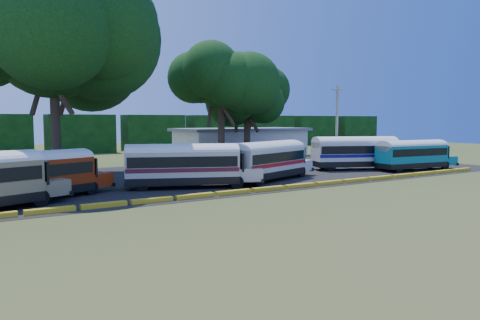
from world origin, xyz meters
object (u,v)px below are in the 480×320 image
bus_cream_west (185,163)px  bus_white_red (269,158)px  tree_west (53,34)px  bus_red (34,172)px  bus_teal (413,153)px

bus_cream_west → bus_white_red: 7.86m
bus_cream_west → tree_west: tree_west is taller
bus_red → bus_teal: bearing=-24.4°
bus_white_red → bus_red: bearing=159.1°
bus_red → bus_teal: (35.66, -1.60, -0.05)m
bus_teal → bus_cream_west: bearing=-176.6°
bus_red → tree_west: (3.44, 10.14, 10.54)m
bus_teal → bus_red: bearing=-175.9°
bus_red → tree_west: tree_west is taller
tree_west → bus_white_red: bearing=-34.4°
bus_red → bus_cream_west: bus_cream_west is taller
bus_cream_west → bus_white_red: bearing=22.8°
bus_red → bus_white_red: bearing=-22.2°
bus_cream_west → bus_teal: bearing=19.1°
bus_red → bus_cream_west: 10.58m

